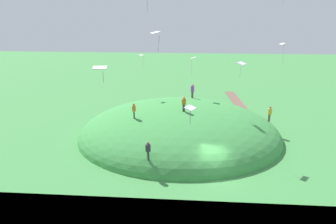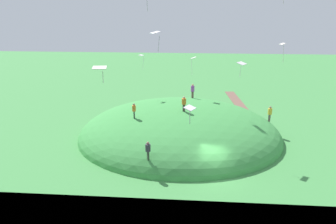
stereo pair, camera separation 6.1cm
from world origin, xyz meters
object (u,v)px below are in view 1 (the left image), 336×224
Objects in this scene: person_walking_path at (148,149)px; person_with_child at (270,112)px; person_on_hilltop at (134,109)px; kite_4 at (190,109)px; kite_10 at (242,64)px; kite_12 at (282,46)px; kite_5 at (155,33)px; kite_7 at (193,59)px; person_watching_kites at (192,89)px; person_near_shore at (184,102)px; kite_9 at (141,57)px; kite_13 at (100,68)px.

person_with_child reaches higher than person_walking_path.
person_on_hilltop is (6.03, 2.23, 1.63)m from person_walking_path.
kite_10 is at bearing -20.21° from kite_4.
person_with_child is 0.97× the size of kite_12.
person_on_hilltop is 9.81m from kite_5.
person_walking_path is 9.64m from kite_4.
kite_7 is (14.63, -3.64, 5.48)m from person_walking_path.
kite_5 is 1.18× the size of kite_10.
kite_4 reaches higher than person_walking_path.
person_watching_kites is 9.97m from person_on_hilltop.
person_walking_path is 0.88× the size of kite_12.
person_watching_kites is at bearing -12.82° from kite_5.
person_watching_kites is 12.30m from kite_12.
person_with_child is at bearing 22.23° from person_near_shore.
kite_7 is at bearing -80.68° from kite_9.
person_near_shore is at bearing 72.27° from kite_10.
kite_9 reaches higher than person_near_shore.
person_with_child is at bearing -1.85° from kite_12.
person_walking_path is 1.38× the size of kite_4.
kite_4 is 1.05× the size of kite_13.
kite_7 is at bearing -0.20° from kite_4.
person_near_shore is 5.22m from person_on_hilltop.
kite_5 is at bearing 122.17° from kite_10.
kite_10 is 4.83m from kite_12.
kite_10 reaches higher than person_on_hilltop.
kite_5 is at bearing 120.43° from person_walking_path.
person_walking_path is 1.04× the size of person_on_hilltop.
kite_12 is at bearing 115.80° from person_watching_kites.
kite_7 is at bearing 26.93° from kite_10.
person_near_shore is at bearing 173.28° from kite_7.
person_watching_kites is 7.37m from kite_9.
person_on_hilltop is 14.73m from kite_4.
kite_12 is 18.84m from kite_13.
person_walking_path is 0.91× the size of person_with_child.
kite_7 is (0.54, -0.00, 3.64)m from person_watching_kites.
person_walking_path is at bearing -169.47° from kite_9.
person_walking_path is 15.03m from kite_9.
kite_10 reaches higher than person_walking_path.
kite_4 is at bearing 179.80° from kite_7.
kite_10 is (12.55, -4.62, 0.67)m from kite_4.
person_on_hilltop is 0.87× the size of kite_9.
kite_10 is 14.38m from kite_13.
kite_5 reaches higher than kite_12.
kite_5 is (-5.09, -2.87, 7.87)m from person_on_hilltop.
kite_7 is at bearing -118.30° from person_watching_kites.
person_near_shore is at bearing 100.85° from person_on_hilltop.
kite_4 is (-20.96, 0.07, 3.90)m from person_watching_kites.
kite_12 reaches higher than kite_10.
kite_12 reaches higher than kite_9.
person_on_hilltop is 1.32× the size of kite_4.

